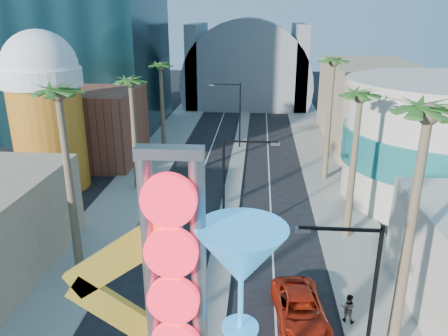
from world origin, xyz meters
TOP-DOWN VIEW (x-y plane):
  - sidewalk_west at (-9.50, 35.00)m, footprint 5.00×100.00m
  - sidewalk_east at (9.50, 35.00)m, footprint 5.00×100.00m
  - median at (0.00, 38.00)m, footprint 1.60×84.00m
  - brick_filler_west at (-16.00, 38.00)m, footprint 10.00×10.00m
  - filler_east at (16.00, 48.00)m, footprint 10.00×20.00m
  - beer_mug at (-17.00, 30.00)m, footprint 7.00×7.00m
  - turquoise_building at (18.00, 30.00)m, footprint 16.60×16.60m
  - canopy at (0.00, 72.00)m, footprint 22.00×16.00m
  - neon_sign at (0.82, 2.96)m, footprint 6.53×2.60m
  - streetlight_0 at (0.55, 20.00)m, footprint 3.79×0.25m
  - streetlight_1 at (-0.55, 44.00)m, footprint 3.79×0.25m
  - streetlight_2 at (6.72, 8.00)m, footprint 3.45×0.25m
  - palm_1 at (-9.00, 16.00)m, footprint 2.40×2.40m
  - palm_2 at (-9.00, 30.00)m, footprint 2.40×2.40m
  - palm_3 at (-9.00, 42.00)m, footprint 2.40×2.40m
  - palm_5 at (9.00, 10.00)m, footprint 2.40×2.40m
  - palm_6 at (9.00, 22.00)m, footprint 2.40×2.40m
  - palm_7 at (9.00, 34.00)m, footprint 2.40×2.40m
  - red_pickup at (4.77, 12.10)m, footprint 3.16×5.88m
  - pedestrian_b at (7.30, 12.24)m, footprint 0.97×0.87m

SIDE VIEW (x-z plane):
  - sidewalk_west at x=-9.50m, z-range 0.00..0.15m
  - sidewalk_east at x=9.50m, z-range 0.00..0.15m
  - median at x=0.00m, z-range 0.00..0.15m
  - red_pickup at x=4.77m, z-range 0.00..1.57m
  - pedestrian_b at x=7.30m, z-range 0.15..1.78m
  - brick_filler_west at x=-16.00m, z-range 0.00..8.00m
  - canopy at x=0.00m, z-range -6.69..15.31m
  - streetlight_2 at x=6.72m, z-range 0.83..8.83m
  - streetlight_0 at x=0.55m, z-range 0.88..8.88m
  - streetlight_1 at x=-0.55m, z-range 0.88..8.88m
  - filler_east at x=16.00m, z-range 0.00..10.00m
  - turquoise_building at x=18.00m, z-range -0.05..10.55m
  - neon_sign at x=0.82m, z-range 1.03..13.58m
  - beer_mug at x=-17.00m, z-range 0.59..15.09m
  - palm_2 at x=-9.00m, z-range 3.88..15.08m
  - palm_3 at x=-9.00m, z-range 3.88..15.08m
  - palm_6 at x=9.00m, z-range 4.08..15.78m
  - palm_1 at x=-9.00m, z-range 4.47..17.17m
  - palm_7 at x=9.00m, z-range 4.47..17.17m
  - palm_5 at x=9.00m, z-range 4.67..17.87m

